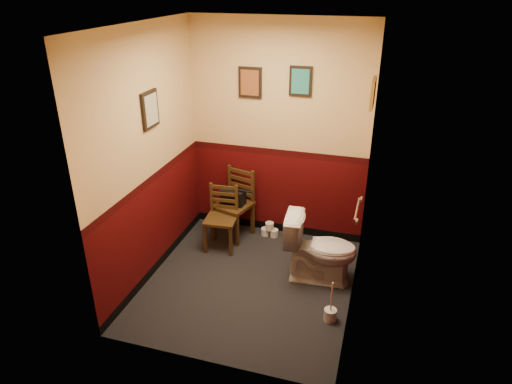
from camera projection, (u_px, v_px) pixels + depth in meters
The scene contains 17 objects.
floor at pixel (250, 283), 5.06m from camera, with size 2.20×2.40×0.00m, color black.
ceiling at pixel (248, 25), 3.90m from camera, with size 2.20×2.40×0.00m, color silver.
wall_back at pixel (278, 134), 5.52m from camera, with size 2.20×2.70×0.00m, color #400709.
wall_front at pixel (201, 229), 3.44m from camera, with size 2.20×2.70×0.00m, color #400709.
wall_left at pixel (148, 159), 4.76m from camera, with size 2.40×2.70×0.00m, color #400709.
wall_right at pixel (363, 183), 4.20m from camera, with size 2.40×2.70×0.00m, color #400709.
grab_bar at pixel (358, 209), 4.59m from camera, with size 0.05×0.56×0.06m.
framed_print_back_a at pixel (250, 83), 5.33m from camera, with size 0.28×0.04×0.36m.
framed_print_back_b at pixel (301, 81), 5.16m from camera, with size 0.26×0.04×0.34m.
framed_print_left at pixel (150, 110), 4.63m from camera, with size 0.04×0.30×0.38m.
framed_print_right at pixel (373, 93), 4.42m from camera, with size 0.04×0.34×0.28m.
toilet at pixel (320, 249), 4.96m from camera, with size 0.44×0.79×0.77m, color white.
toilet_brush at pixel (330, 314), 4.48m from camera, with size 0.13×0.13×0.45m.
chair_left at pixel (222, 218), 5.58m from camera, with size 0.40×0.40×0.80m.
chair_right at pixel (235, 204), 5.82m from camera, with size 0.52×0.52×0.89m.
handbag at pixel (233, 197), 5.74m from camera, with size 0.32×0.19×0.22m.
tp_stack at pixel (270, 230), 5.94m from camera, with size 0.23×0.12×0.20m.
Camera 1 is at (1.25, -3.95, 3.08)m, focal length 32.00 mm.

